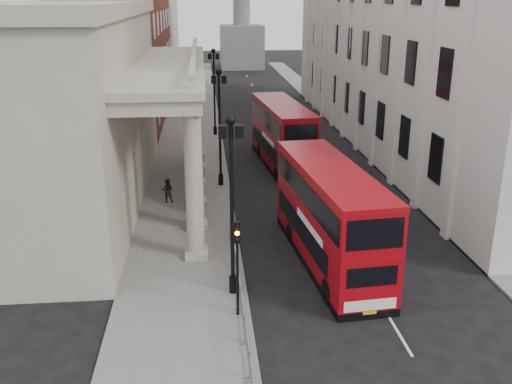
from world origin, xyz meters
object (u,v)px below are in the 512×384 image
Objects in this scene: lamp_post_mid at (220,120)px; lamp_post_south at (232,195)px; traffic_light at (237,252)px; bus_far at (282,133)px; pedestrian_c at (190,160)px; pedestrian_b at (167,190)px; lamp_post_north at (214,86)px; pedestrian_a at (195,198)px; bus_near at (330,214)px.

lamp_post_south is at bearing -90.00° from lamp_post_mid.
traffic_light is 0.36× the size of bus_far.
pedestrian_b is at bearing -89.11° from pedestrian_c.
lamp_post_mid is at bearing 90.00° from lamp_post_south.
lamp_post_north reaches higher than pedestrian_a.
bus_near is at bearing 135.98° from pedestrian_b.
pedestrian_a is (-6.95, 7.49, -1.57)m from bus_near.
traffic_light is at bearing -89.83° from lamp_post_north.
lamp_post_north is 1.93× the size of traffic_light.
bus_far is at bearing -64.78° from lamp_post_north.
traffic_light is 23.64m from bus_far.
lamp_post_mid is at bearing 90.32° from traffic_light.
traffic_light is 2.63× the size of pedestrian_b.
bus_near reaches higher than pedestrian_a.
lamp_post_north is (0.00, 16.00, 0.00)m from lamp_post_mid.
lamp_post_mid is at bearing -140.80° from bus_far.
pedestrian_b is at bearing -141.44° from bus_far.
pedestrian_a reaches higher than pedestrian_b.
lamp_post_south is at bearing -154.59° from bus_near.
traffic_light is 12.86m from pedestrian_a.
lamp_post_south is 4.60× the size of pedestrian_c.
pedestrian_c is (-2.40, 21.65, -2.08)m from traffic_light.
bus_near is at bearing 45.19° from traffic_light.
bus_near is (5.13, -28.95, -2.26)m from lamp_post_north.
bus_far is at bearing -132.70° from pedestrian_b.
bus_far is (5.15, 21.07, -2.27)m from lamp_post_south.
lamp_post_mid is 18.11m from traffic_light.
pedestrian_c reaches higher than pedestrian_b.
pedestrian_a is 1.18× the size of pedestrian_b.
pedestrian_c is (-0.48, 9.09, -0.06)m from pedestrian_a.
lamp_post_north is at bearing 109.87° from bus_far.
pedestrian_b is (-3.75, 14.62, -2.17)m from traffic_light.
bus_near reaches higher than pedestrian_c.
lamp_post_mid is 0.70× the size of bus_near.
lamp_post_north reaches higher than pedestrian_c.
pedestrian_c is at bearing 79.34° from pedestrian_a.
pedestrian_c is (-7.45, -1.44, -1.62)m from bus_far.
lamp_post_north is 0.70× the size of bus_near.
lamp_post_south reaches higher than pedestrian_c.
pedestrian_c is (-2.30, -12.37, -3.89)m from lamp_post_north.
traffic_light is 21.88m from pedestrian_c.
lamp_post_south is at bearing -93.92° from pedestrian_a.
pedestrian_c is (1.35, 7.03, 0.09)m from pedestrian_b.
bus_near is 13.09m from pedestrian_b.
bus_far is at bearing 76.27° from lamp_post_south.
lamp_post_south reaches higher than pedestrian_b.
lamp_post_mid and lamp_post_north have the same top height.
lamp_post_north reaches higher than bus_near.
lamp_post_north reaches higher than bus_far.
lamp_post_south is 13.70m from pedestrian_b.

